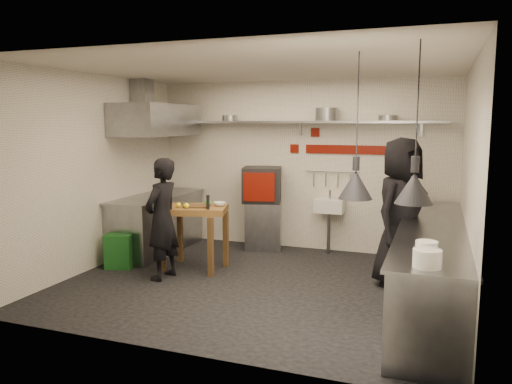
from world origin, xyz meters
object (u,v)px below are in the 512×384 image
(oven_stand, at_px, (264,225))
(chef_right, at_px, (400,212))
(chef_left, at_px, (162,219))
(combi_oven, at_px, (262,185))
(prep_table, at_px, (195,238))
(green_bin, at_px, (120,250))

(oven_stand, bearing_deg, chef_right, -41.97)
(chef_left, relative_size, chef_right, 0.85)
(combi_oven, distance_m, prep_table, 1.64)
(oven_stand, distance_m, chef_right, 2.62)
(prep_table, xyz_separation_m, chef_right, (2.83, 0.28, 0.50))
(green_bin, bearing_deg, combi_oven, 46.80)
(green_bin, xyz_separation_m, prep_table, (1.07, 0.29, 0.21))
(green_bin, height_order, chef_left, chef_left)
(combi_oven, bearing_deg, prep_table, -125.55)
(combi_oven, bearing_deg, chef_right, -41.33)
(chef_right, bearing_deg, combi_oven, 88.55)
(combi_oven, xyz_separation_m, green_bin, (-1.61, -1.71, -0.84))
(oven_stand, relative_size, green_bin, 1.60)
(oven_stand, bearing_deg, green_bin, -148.13)
(oven_stand, bearing_deg, combi_oven, -149.35)
(chef_right, bearing_deg, chef_left, 130.33)
(green_bin, distance_m, chef_left, 1.08)
(oven_stand, height_order, chef_right, chef_right)
(oven_stand, xyz_separation_m, prep_table, (-0.56, -1.44, 0.06))
(combi_oven, bearing_deg, oven_stand, 30.65)
(combi_oven, distance_m, green_bin, 2.50)
(green_bin, height_order, chef_right, chef_right)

